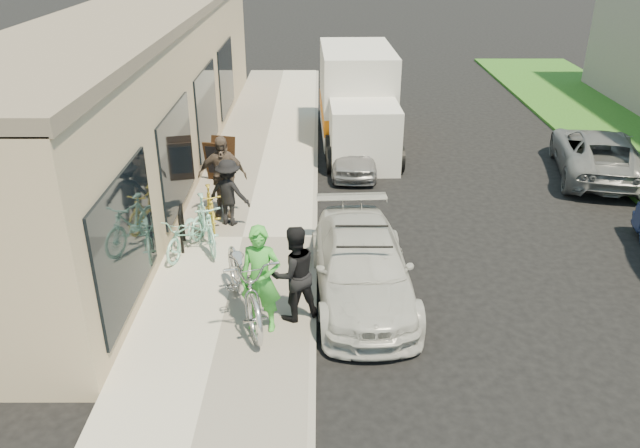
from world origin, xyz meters
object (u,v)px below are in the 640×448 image
object	(u,v)px
sedan_white	(362,266)
cruiser_bike_c	(210,208)
moving_truck	(358,103)
bystander_a	(229,193)
man_standing	(294,273)
cruiser_bike_b	(186,233)
sandwich_board	(220,159)
sedan_silver	(354,153)
bike_rack	(181,224)
far_car_gray	(598,153)
cruiser_bike_a	(206,223)
bystander_b	(222,176)
tandem_bike	(244,281)
woman_rider	(261,279)

from	to	relation	value
sedan_white	cruiser_bike_c	world-z (taller)	sedan_white
moving_truck	bystander_a	distance (m)	7.09
man_standing	cruiser_bike_b	size ratio (longest dim) A/B	1.06
sandwich_board	sedan_silver	bearing A→B (deg)	29.21
sandwich_board	man_standing	distance (m)	6.77
sedan_silver	cruiser_bike_c	size ratio (longest dim) A/B	1.97
moving_truck	bike_rack	bearing A→B (deg)	-120.11
cruiser_bike_b	bike_rack	bearing A→B (deg)	134.76
cruiser_bike_b	cruiser_bike_c	distance (m)	1.21
moving_truck	far_car_gray	distance (m)	7.06
far_car_gray	cruiser_bike_a	xyz separation A→B (m)	(-9.92, -4.50, 0.05)
sedan_white	bystander_a	world-z (taller)	bystander_a
sedan_silver	cruiser_bike_b	bearing A→B (deg)	-123.78
moving_truck	cruiser_bike_b	bearing A→B (deg)	-118.64
bike_rack	cruiser_bike_b	world-z (taller)	bike_rack
cruiser_bike_b	cruiser_bike_a	bearing A→B (deg)	50.02
cruiser_bike_a	cruiser_bike_b	size ratio (longest dim) A/B	1.12
sedan_white	cruiser_bike_a	size ratio (longest dim) A/B	2.43
bike_rack	sandwich_board	world-z (taller)	sandwich_board
bystander_a	bystander_b	distance (m)	0.57
moving_truck	bystander_b	world-z (taller)	moving_truck
sedan_white	cruiser_bike_c	bearing A→B (deg)	137.55
cruiser_bike_c	bystander_b	distance (m)	0.86
sandwich_board	cruiser_bike_b	distance (m)	4.06
sandwich_board	far_car_gray	distance (m)	10.20
sedan_white	far_car_gray	xyz separation A→B (m)	(6.80, 6.18, 0.02)
cruiser_bike_b	sedan_silver	bearing A→B (deg)	69.74
sedan_silver	tandem_bike	world-z (taller)	tandem_bike
woman_rider	cruiser_bike_b	bearing A→B (deg)	131.51
far_car_gray	bystander_a	bearing A→B (deg)	32.19
sandwich_board	man_standing	xyz separation A→B (m)	(2.18, -6.40, 0.30)
man_standing	moving_truck	bearing A→B (deg)	-124.86
sedan_silver	cruiser_bike_b	size ratio (longest dim) A/B	1.87
sedan_silver	cruiser_bike_c	bearing A→B (deg)	-128.61
sedan_white	man_standing	size ratio (longest dim) A/B	2.55
woman_rider	sedan_white	bearing A→B (deg)	43.60
sedan_white	sedan_silver	xyz separation A→B (m)	(0.18, 6.51, -0.11)
sedan_white	sedan_silver	size ratio (longest dim) A/B	1.45
moving_truck	man_standing	xyz separation A→B (m)	(-1.60, -10.01, -0.25)
tandem_bike	bystander_b	size ratio (longest dim) A/B	1.34
tandem_bike	cruiser_bike_c	bearing A→B (deg)	89.90
cruiser_bike_b	bystander_b	xyz separation A→B (m)	(0.52, 1.84, 0.53)
sandwich_board	moving_truck	world-z (taller)	moving_truck
sedan_white	sandwich_board	bearing A→B (deg)	118.52
cruiser_bike_b	woman_rider	bearing A→B (deg)	-40.78
sandwich_board	cruiser_bike_c	xyz separation A→B (m)	(0.20, -2.89, -0.10)
cruiser_bike_b	bystander_b	bearing A→B (deg)	89.97
tandem_bike	cruiser_bike_c	world-z (taller)	tandem_bike
woman_rider	tandem_bike	bearing A→B (deg)	137.11
bike_rack	woman_rider	distance (m)	3.49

